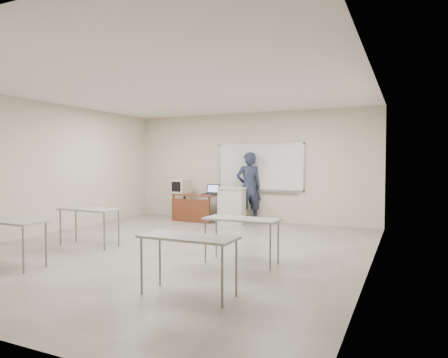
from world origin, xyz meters
The scene contains 10 objects.
floor centered at (0.00, 0.00, -0.01)m, with size 7.00×8.00×0.01m, color gray.
whiteboard centered at (0.30, 3.97, 1.48)m, with size 2.48×0.10×1.31m.
student_desks centered at (0.00, -1.35, 0.67)m, with size 4.40×2.20×0.73m.
instructor_desk centered at (-1.33, 3.19, 0.52)m, with size 1.29×0.64×0.75m.
podium centered at (-0.20, 3.20, 0.48)m, with size 0.69×0.50×0.96m.
crt_monitor centered at (-1.88, 3.43, 0.95)m, with size 0.43×0.48×0.41m.
laptop centered at (-0.93, 3.46, 0.81)m, with size 0.36×0.34×0.27m.
mouse centered at (-1.13, 3.10, 0.77)m, with size 0.09×0.06×0.03m, color silver.
keyboard centered at (-0.35, 3.28, 0.97)m, with size 0.42×0.14×0.02m, color #BAB797.
presenter centered at (0.07, 3.72, 0.95)m, with size 0.70×0.46×1.91m, color black.
Camera 1 is at (4.02, -6.38, 1.62)m, focal length 32.00 mm.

